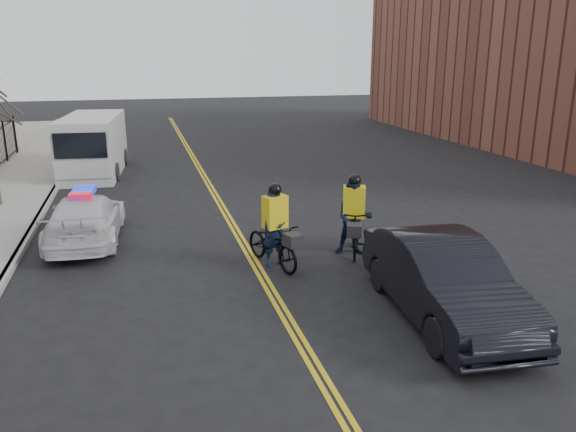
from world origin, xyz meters
The scene contains 10 objects.
ground centered at (0.00, 0.00, 0.00)m, with size 120.00×120.00×0.00m, color black.
center_line_left centered at (-0.08, 8.00, 0.01)m, with size 0.10×60.00×0.01m, color gold.
center_line_right centered at (0.08, 8.00, 0.01)m, with size 0.10×60.00×0.01m, color gold.
curb centered at (-6.00, 8.00, 0.07)m, with size 0.20×60.00×0.15m, color #9A9791.
building_across centered at (22.00, 18.00, 5.50)m, with size 12.00×30.00×11.00m, color brown.
police_cruiser centered at (-4.30, 5.44, 0.69)m, with size 2.18×4.81×1.53m.
dark_sedan centered at (3.07, -1.56, 0.83)m, with size 1.76×5.06×1.67m, color black.
cargo_van centered at (-4.68, 15.31, 1.26)m, with size 2.78×6.32×2.58m.
cyclist_near centered at (0.49, 2.17, 0.75)m, with size 1.44×2.32×2.15m.
cyclist_far centered at (2.71, 2.50, 0.86)m, with size 1.31×2.24×2.19m.
Camera 1 is at (-2.66, -10.90, 5.20)m, focal length 35.00 mm.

